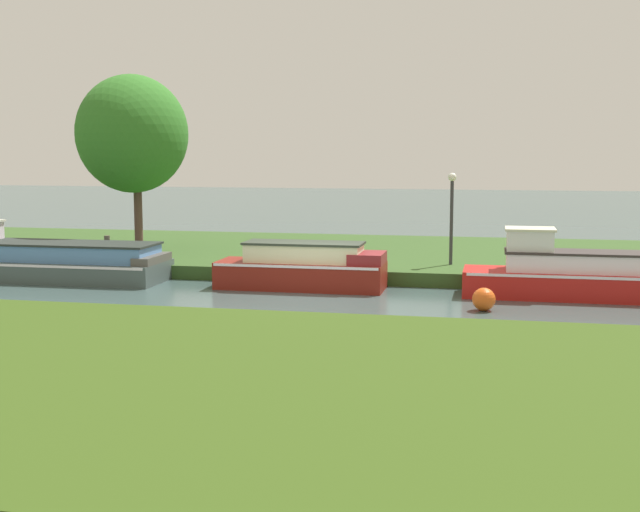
# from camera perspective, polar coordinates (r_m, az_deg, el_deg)

# --- Properties ---
(ground_plane) EXTENTS (120.00, 120.00, 0.00)m
(ground_plane) POSITION_cam_1_polar(r_m,az_deg,el_deg) (21.48, -0.66, -2.78)
(ground_plane) COLOR #3C5250
(riverbank_far) EXTENTS (72.00, 10.00, 0.40)m
(riverbank_far) POSITION_cam_1_polar(r_m,az_deg,el_deg) (28.25, 2.43, 0.04)
(riverbank_far) COLOR #325122
(riverbank_far) RESTS_ON ground_plane
(riverbank_near) EXTENTS (72.00, 10.00, 0.40)m
(riverbank_near) POSITION_cam_1_polar(r_m,az_deg,el_deg) (13.01, -9.41, -8.62)
(riverbank_near) COLOR #334C15
(riverbank_near) RESTS_ON ground_plane
(slate_narrowboat) EXTENTS (7.82, 2.10, 1.67)m
(slate_narrowboat) POSITION_cam_1_polar(r_m,az_deg,el_deg) (25.61, -18.67, -0.32)
(slate_narrowboat) COLOR #465452
(slate_narrowboat) RESTS_ON ground_plane
(maroon_cruiser) EXTENTS (4.54, 1.50, 1.27)m
(maroon_cruiser) POSITION_cam_1_polar(r_m,az_deg,el_deg) (22.64, -1.07, -0.81)
(maroon_cruiser) COLOR maroon
(maroon_cruiser) RESTS_ON ground_plane
(willow_tree_left) EXTENTS (3.61, 4.07, 5.81)m
(willow_tree_left) POSITION_cam_1_polar(r_m,az_deg,el_deg) (28.68, -12.63, 8.09)
(willow_tree_left) COLOR brown
(willow_tree_left) RESTS_ON riverbank_far
(lamp_post) EXTENTS (0.24, 0.24, 2.67)m
(lamp_post) POSITION_cam_1_polar(r_m,az_deg,el_deg) (24.64, 8.95, 3.35)
(lamp_post) COLOR #333338
(lamp_post) RESTS_ON riverbank_far
(mooring_post_near) EXTENTS (0.19, 0.19, 0.51)m
(mooring_post_near) POSITION_cam_1_polar(r_m,az_deg,el_deg) (23.71, 2.84, -0.24)
(mooring_post_near) COLOR #484021
(mooring_post_near) RESTS_ON riverbank_far
(mooring_post_far) EXTENTS (0.17, 0.17, 0.77)m
(mooring_post_far) POSITION_cam_1_polar(r_m,az_deg,el_deg) (26.06, -14.27, 0.51)
(mooring_post_far) COLOR #463D31
(mooring_post_far) RESTS_ON riverbank_far
(channel_buoy) EXTENTS (0.54, 0.54, 0.54)m
(channel_buoy) POSITION_cam_1_polar(r_m,az_deg,el_deg) (19.93, 11.08, -2.91)
(channel_buoy) COLOR #E55919
(channel_buoy) RESTS_ON ground_plane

